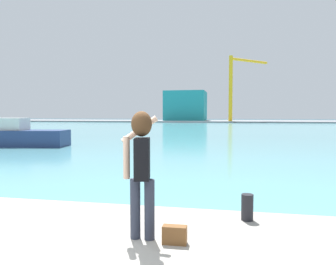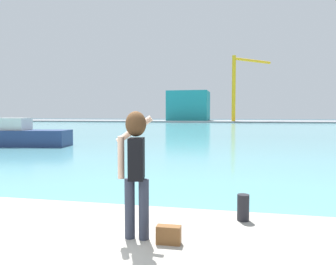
{
  "view_description": "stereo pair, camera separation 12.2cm",
  "coord_description": "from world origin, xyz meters",
  "px_view_note": "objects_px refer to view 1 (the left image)",
  "views": [
    {
      "loc": [
        2.17,
        -3.73,
        2.21
      ],
      "look_at": [
        -0.12,
        7.68,
        1.56
      ],
      "focal_mm": 34.6,
      "sensor_mm": 36.0,
      "label": 1
    },
    {
      "loc": [
        2.29,
        -3.71,
        2.21
      ],
      "look_at": [
        -0.12,
        7.68,
        1.56
      ],
      "focal_mm": 34.6,
      "sensor_mm": 36.0,
      "label": 2
    }
  ],
  "objects_px": {
    "person_photographer": "(141,161)",
    "boat_moored": "(19,136)",
    "handbag": "(175,235)",
    "port_crane": "(236,81)",
    "harbor_bollard": "(247,207)",
    "warehouse_left": "(186,106)"
  },
  "relations": [
    {
      "from": "person_photographer",
      "to": "handbag",
      "type": "xyz_separation_m",
      "value": [
        0.48,
        -0.09,
        -0.95
      ]
    },
    {
      "from": "person_photographer",
      "to": "handbag",
      "type": "bearing_deg",
      "value": -112.68
    },
    {
      "from": "harbor_bollard",
      "to": "boat_moored",
      "type": "xyz_separation_m",
      "value": [
        -14.73,
        14.55,
        0.01
      ]
    },
    {
      "from": "boat_moored",
      "to": "port_crane",
      "type": "distance_m",
      "value": 71.77
    },
    {
      "from": "port_crane",
      "to": "warehouse_left",
      "type": "bearing_deg",
      "value": 152.09
    },
    {
      "from": "person_photographer",
      "to": "warehouse_left",
      "type": "relative_size",
      "value": 0.15
    },
    {
      "from": "port_crane",
      "to": "harbor_bollard",
      "type": "bearing_deg",
      "value": -90.3
    },
    {
      "from": "person_photographer",
      "to": "boat_moored",
      "type": "height_order",
      "value": "person_photographer"
    },
    {
      "from": "person_photographer",
      "to": "boat_moored",
      "type": "xyz_separation_m",
      "value": [
        -13.28,
        15.62,
        -0.84
      ]
    },
    {
      "from": "handbag",
      "to": "port_crane",
      "type": "height_order",
      "value": "port_crane"
    },
    {
      "from": "person_photographer",
      "to": "harbor_bollard",
      "type": "bearing_deg",
      "value": -65.07
    },
    {
      "from": "boat_moored",
      "to": "port_crane",
      "type": "relative_size",
      "value": 0.38
    },
    {
      "from": "boat_moored",
      "to": "warehouse_left",
      "type": "bearing_deg",
      "value": 81.06
    },
    {
      "from": "person_photographer",
      "to": "handbag",
      "type": "height_order",
      "value": "person_photographer"
    },
    {
      "from": "handbag",
      "to": "harbor_bollard",
      "type": "bearing_deg",
      "value": 50.13
    },
    {
      "from": "harbor_bollard",
      "to": "warehouse_left",
      "type": "height_order",
      "value": "warehouse_left"
    },
    {
      "from": "warehouse_left",
      "to": "harbor_bollard",
      "type": "bearing_deg",
      "value": -81.17
    },
    {
      "from": "handbag",
      "to": "boat_moored",
      "type": "height_order",
      "value": "boat_moored"
    },
    {
      "from": "boat_moored",
      "to": "harbor_bollard",
      "type": "bearing_deg",
      "value": -53.23
    },
    {
      "from": "warehouse_left",
      "to": "boat_moored",
      "type": "bearing_deg",
      "value": -90.37
    },
    {
      "from": "person_photographer",
      "to": "warehouse_left",
      "type": "xyz_separation_m",
      "value": [
        -12.79,
        92.75,
        3.17
      ]
    },
    {
      "from": "warehouse_left",
      "to": "port_crane",
      "type": "xyz_separation_m",
      "value": [
        14.68,
        -7.78,
        6.5
      ]
    }
  ]
}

